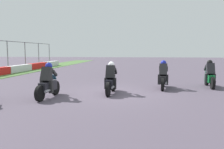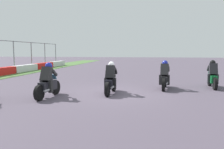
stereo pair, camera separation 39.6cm
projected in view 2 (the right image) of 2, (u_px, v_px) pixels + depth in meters
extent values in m
plane|color=#544958|center=(112.00, 93.00, 10.66)|extent=(120.00, 120.00, 0.00)
cube|color=silver|center=(25.00, 68.00, 21.79)|extent=(3.80, 0.60, 0.64)
cube|color=red|center=(44.00, 66.00, 25.59)|extent=(3.80, 0.60, 0.64)
cube|color=silver|center=(57.00, 64.00, 29.40)|extent=(3.80, 0.60, 0.64)
cylinder|color=slate|center=(14.00, 56.00, 22.38)|extent=(0.10, 0.10, 3.00)
cylinder|color=slate|center=(31.00, 55.00, 25.71)|extent=(0.10, 0.10, 3.00)
cylinder|color=slate|center=(45.00, 55.00, 29.03)|extent=(0.10, 0.10, 3.00)
cylinder|color=slate|center=(56.00, 54.00, 32.36)|extent=(0.10, 0.10, 3.00)
cylinder|color=black|center=(210.00, 80.00, 12.83)|extent=(0.65, 0.18, 0.64)
cylinder|color=black|center=(215.00, 84.00, 11.48)|extent=(0.65, 0.18, 0.64)
cube|color=#136930|center=(212.00, 79.00, 12.14)|extent=(1.12, 0.39, 0.40)
ellipsoid|color=#136930|center=(212.00, 73.00, 12.20)|extent=(0.50, 0.33, 0.24)
cube|color=red|center=(215.00, 79.00, 11.64)|extent=(0.07, 0.16, 0.08)
cylinder|color=#A5A5AD|center=(217.00, 82.00, 11.78)|extent=(0.43, 0.13, 0.10)
cube|color=#232327|center=(213.00, 69.00, 11.99)|extent=(0.51, 0.43, 0.66)
sphere|color=black|center=(213.00, 63.00, 12.16)|extent=(0.32, 0.32, 0.30)
cube|color=#4C887B|center=(211.00, 72.00, 12.59)|extent=(0.17, 0.27, 0.23)
cube|color=#232327|center=(209.00, 79.00, 12.07)|extent=(0.19, 0.15, 0.52)
cube|color=#232327|center=(217.00, 79.00, 11.98)|extent=(0.19, 0.15, 0.52)
cube|color=#232327|center=(208.00, 68.00, 12.39)|extent=(0.39, 0.12, 0.31)
cube|color=#232327|center=(215.00, 68.00, 12.31)|extent=(0.39, 0.12, 0.31)
cylinder|color=black|center=(165.00, 81.00, 12.47)|extent=(0.65, 0.22, 0.64)
cylinder|color=black|center=(164.00, 85.00, 11.13)|extent=(0.65, 0.22, 0.64)
cube|color=black|center=(164.00, 80.00, 11.78)|extent=(1.13, 0.45, 0.40)
ellipsoid|color=black|center=(165.00, 74.00, 11.84)|extent=(0.51, 0.36, 0.24)
cube|color=red|center=(164.00, 80.00, 11.29)|extent=(0.08, 0.17, 0.08)
cylinder|color=#A5A5AD|center=(167.00, 83.00, 11.41)|extent=(0.43, 0.15, 0.10)
cube|color=black|center=(165.00, 70.00, 11.63)|extent=(0.53, 0.46, 0.66)
sphere|color=#1D28A9|center=(165.00, 63.00, 11.80)|extent=(0.33, 0.33, 0.30)
cube|color=#48656E|center=(165.00, 72.00, 12.22)|extent=(0.19, 0.28, 0.23)
cube|color=black|center=(160.00, 80.00, 11.72)|extent=(0.20, 0.16, 0.52)
cube|color=black|center=(168.00, 80.00, 11.61)|extent=(0.20, 0.16, 0.52)
cube|color=black|center=(162.00, 69.00, 12.04)|extent=(0.39, 0.15, 0.31)
cube|color=black|center=(169.00, 69.00, 11.94)|extent=(0.39, 0.15, 0.31)
cylinder|color=black|center=(114.00, 85.00, 11.19)|extent=(0.65, 0.17, 0.64)
cylinder|color=black|center=(107.00, 89.00, 9.83)|extent=(0.65, 0.17, 0.64)
cube|color=black|center=(111.00, 83.00, 10.49)|extent=(1.11, 0.37, 0.40)
ellipsoid|color=black|center=(111.00, 76.00, 10.56)|extent=(0.49, 0.32, 0.24)
cube|color=red|center=(108.00, 84.00, 10.00)|extent=(0.07, 0.16, 0.08)
cylinder|color=#A5A5AD|center=(113.00, 87.00, 10.13)|extent=(0.42, 0.12, 0.10)
cube|color=black|center=(110.00, 72.00, 10.34)|extent=(0.50, 0.42, 0.66)
sphere|color=silver|center=(111.00, 65.00, 10.52)|extent=(0.31, 0.31, 0.30)
cube|color=#617B5C|center=(113.00, 75.00, 10.94)|extent=(0.17, 0.27, 0.23)
cube|color=black|center=(106.00, 83.00, 10.42)|extent=(0.19, 0.15, 0.52)
cube|color=black|center=(114.00, 84.00, 10.34)|extent=(0.19, 0.15, 0.52)
cube|color=black|center=(108.00, 71.00, 10.75)|extent=(0.39, 0.12, 0.31)
cube|color=black|center=(116.00, 71.00, 10.67)|extent=(0.39, 0.12, 0.31)
cylinder|color=black|center=(56.00, 87.00, 10.34)|extent=(0.65, 0.18, 0.64)
cylinder|color=black|center=(39.00, 93.00, 8.99)|extent=(0.65, 0.18, 0.64)
cube|color=black|center=(48.00, 86.00, 9.65)|extent=(1.12, 0.40, 0.40)
ellipsoid|color=black|center=(49.00, 79.00, 9.71)|extent=(0.50, 0.33, 0.24)
cube|color=red|center=(42.00, 87.00, 9.15)|extent=(0.07, 0.16, 0.08)
cylinder|color=#A5A5AD|center=(47.00, 90.00, 9.28)|extent=(0.43, 0.13, 0.10)
cube|color=#242424|center=(46.00, 74.00, 9.49)|extent=(0.51, 0.43, 0.66)
sphere|color=#1D28A9|center=(49.00, 66.00, 9.67)|extent=(0.32, 0.32, 0.30)
cube|color=teal|center=(53.00, 77.00, 10.09)|extent=(0.17, 0.27, 0.23)
cube|color=#242424|center=(42.00, 86.00, 9.58)|extent=(0.19, 0.15, 0.52)
cube|color=#242424|center=(51.00, 86.00, 9.48)|extent=(0.19, 0.15, 0.52)
cube|color=#242424|center=(47.00, 73.00, 9.90)|extent=(0.39, 0.13, 0.31)
cube|color=#242424|center=(54.00, 73.00, 9.82)|extent=(0.39, 0.13, 0.31)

